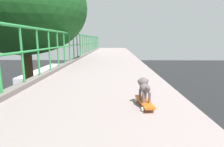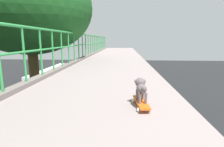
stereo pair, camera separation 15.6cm
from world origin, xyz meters
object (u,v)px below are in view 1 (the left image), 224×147
at_px(small_dog, 144,86).
at_px(toy_skateboard, 144,102).
at_px(car_black_fifth, 38,126).
at_px(city_bus, 46,79).

bearing_deg(small_dog, toy_skateboard, -81.94).
distance_m(car_black_fifth, toy_skateboard, 12.72).
xyz_separation_m(car_black_fifth, small_dog, (6.08, -9.74, 5.63)).
relative_size(car_black_fifth, toy_skateboard, 7.91).
bearing_deg(toy_skateboard, small_dog, 98.06).
height_order(city_bus, small_dog, small_dog).
distance_m(car_black_fifth, small_dog, 12.78).
height_order(car_black_fifth, small_dog, small_dog).
relative_size(car_black_fifth, small_dog, 12.86).
bearing_deg(car_black_fifth, city_bus, 107.64).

